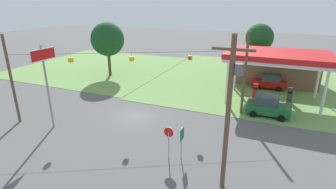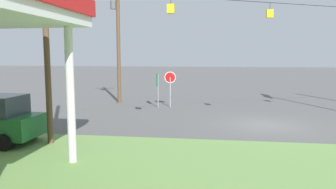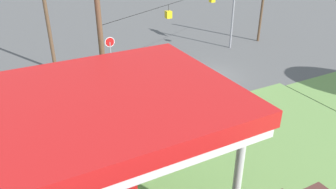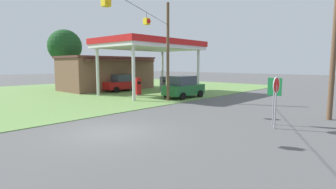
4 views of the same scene
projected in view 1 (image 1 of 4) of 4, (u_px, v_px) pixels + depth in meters
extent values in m
plane|color=#565656|center=(134.00, 117.00, 25.48)|extent=(160.00, 160.00, 0.00)
cube|color=#6B934C|center=(289.00, 84.00, 35.57)|extent=(36.00, 28.00, 0.04)
cube|color=#6B934C|center=(99.00, 66.00, 45.17)|extent=(24.00, 24.00, 0.04)
cube|color=silver|center=(277.00, 59.00, 28.00)|extent=(10.38, 6.58, 0.35)
cube|color=red|center=(278.00, 55.00, 27.85)|extent=(10.58, 6.78, 0.55)
cylinder|color=silver|center=(227.00, 83.00, 28.17)|extent=(0.28, 0.28, 4.63)
cylinder|color=silver|center=(324.00, 94.00, 24.84)|extent=(0.28, 0.28, 4.63)
cylinder|color=silver|center=(235.00, 71.00, 32.84)|extent=(0.28, 0.28, 4.63)
cylinder|color=silver|center=(318.00, 79.00, 29.51)|extent=(0.28, 0.28, 4.63)
cube|color=brown|center=(275.00, 69.00, 35.67)|extent=(10.63, 5.46, 3.77)
cube|color=#512D28|center=(277.00, 54.00, 35.00)|extent=(10.93, 5.76, 0.24)
cube|color=#512D28|center=(276.00, 62.00, 32.45)|extent=(9.57, 0.70, 0.20)
cube|color=gray|center=(254.00, 98.00, 30.26)|extent=(0.71, 0.56, 0.12)
cube|color=red|center=(255.00, 91.00, 29.96)|extent=(0.55, 0.40, 1.66)
cube|color=black|center=(255.00, 89.00, 29.66)|extent=(0.39, 0.03, 0.24)
cube|color=gray|center=(288.00, 102.00, 28.95)|extent=(0.71, 0.56, 0.12)
cube|color=#333338|center=(290.00, 95.00, 28.65)|extent=(0.55, 0.40, 1.66)
cube|color=black|center=(290.00, 93.00, 28.35)|extent=(0.39, 0.03, 0.24)
cube|color=#1E602D|center=(268.00, 108.00, 25.49)|extent=(4.09, 1.92, 0.89)
cube|color=#333D47|center=(267.00, 100.00, 25.30)|extent=(2.26, 1.74, 0.81)
cylinder|color=black|center=(282.00, 111.00, 25.98)|extent=(0.68, 0.23, 0.68)
cylinder|color=black|center=(281.00, 119.00, 24.35)|extent=(0.68, 0.23, 0.68)
cylinder|color=black|center=(255.00, 107.00, 26.93)|extent=(0.68, 0.23, 0.68)
cylinder|color=black|center=(253.00, 114.00, 25.31)|extent=(0.68, 0.23, 0.68)
cube|color=#AD1414|center=(268.00, 83.00, 33.50)|extent=(4.09, 1.98, 0.82)
cube|color=#333D47|center=(271.00, 77.00, 33.14)|extent=(2.27, 1.77, 0.80)
cylinder|color=black|center=(257.00, 87.00, 33.22)|extent=(0.69, 0.24, 0.68)
cylinder|color=black|center=(258.00, 83.00, 34.89)|extent=(0.69, 0.24, 0.68)
cylinder|color=black|center=(279.00, 89.00, 32.39)|extent=(0.69, 0.24, 0.68)
cylinder|color=black|center=(278.00, 85.00, 34.05)|extent=(0.69, 0.24, 0.68)
cylinder|color=#99999E|center=(169.00, 145.00, 18.46)|extent=(0.08, 0.08, 2.10)
cylinder|color=white|center=(169.00, 132.00, 18.11)|extent=(0.80, 0.03, 0.80)
cylinder|color=red|center=(169.00, 132.00, 18.11)|extent=(0.70, 0.03, 0.70)
cylinder|color=gray|center=(48.00, 88.00, 22.28)|extent=(0.18, 0.18, 7.33)
cube|color=white|center=(43.00, 55.00, 21.27)|extent=(0.06, 2.52, 0.96)
cube|color=red|center=(43.00, 55.00, 21.27)|extent=(0.07, 2.40, 0.84)
cylinder|color=gray|center=(181.00, 143.00, 18.46)|extent=(0.07, 0.07, 2.40)
cube|color=#146B33|center=(182.00, 134.00, 18.18)|extent=(0.04, 0.70, 0.90)
cylinder|color=brown|center=(228.00, 118.00, 14.47)|extent=(0.28, 0.28, 9.16)
cube|color=brown|center=(233.00, 49.00, 13.19)|extent=(2.20, 0.14, 0.14)
cylinder|color=#59595B|center=(239.00, 69.00, 13.40)|extent=(0.44, 0.44, 0.60)
cylinder|color=brown|center=(11.00, 80.00, 23.19)|extent=(0.24, 0.24, 8.07)
cylinder|color=brown|center=(245.00, 74.00, 25.04)|extent=(0.24, 0.24, 8.07)
cylinder|color=black|center=(131.00, 53.00, 23.35)|extent=(18.86, 10.02, 0.02)
cylinder|color=black|center=(70.00, 56.00, 22.95)|extent=(0.02, 0.02, 0.35)
cube|color=yellow|center=(71.00, 60.00, 23.08)|extent=(0.32, 0.32, 0.40)
sphere|color=yellow|center=(69.00, 60.00, 22.93)|extent=(0.28, 0.28, 0.28)
cylinder|color=black|center=(131.00, 55.00, 23.41)|extent=(0.02, 0.02, 0.35)
cube|color=yellow|center=(132.00, 59.00, 23.54)|extent=(0.32, 0.32, 0.40)
sphere|color=yellow|center=(131.00, 59.00, 23.39)|extent=(0.28, 0.28, 0.28)
cylinder|color=black|center=(190.00, 54.00, 23.87)|extent=(0.02, 0.02, 0.35)
cube|color=yellow|center=(190.00, 58.00, 24.00)|extent=(0.32, 0.32, 0.40)
sphere|color=red|center=(190.00, 58.00, 23.85)|extent=(0.28, 0.28, 0.28)
cylinder|color=#4C3828|center=(257.00, 60.00, 41.06)|extent=(0.44, 0.44, 3.70)
sphere|color=#19471E|center=(259.00, 38.00, 39.87)|extent=(4.19, 4.19, 4.19)
cylinder|color=#4C3828|center=(109.00, 64.00, 39.10)|extent=(0.44, 0.44, 3.48)
sphere|color=#19471E|center=(108.00, 39.00, 37.86)|extent=(4.82, 4.82, 4.82)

